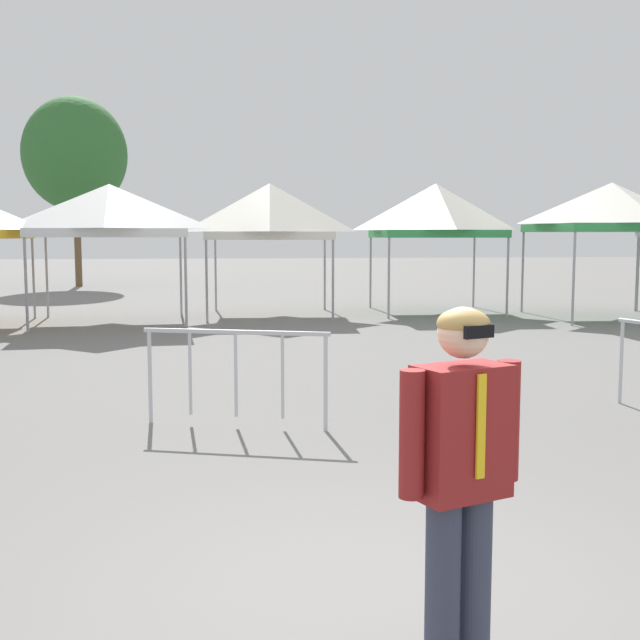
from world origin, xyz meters
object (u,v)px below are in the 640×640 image
object	(u,v)px
canopy_tent_behind_right	(436,211)
canopy_tent_right_of_center	(611,207)
canopy_tent_center	(270,212)
tree_behind_tents_center	(75,155)
crowd_barrier_near_person	(236,359)
canopy_tent_left_of_center	(110,211)
person_foreground	(461,472)

from	to	relation	value
canopy_tent_behind_right	canopy_tent_right_of_center	distance (m)	4.48
canopy_tent_center	tree_behind_tents_center	bearing A→B (deg)	118.46
canopy_tent_behind_right	crowd_barrier_near_person	bearing A→B (deg)	-114.64
canopy_tent_left_of_center	canopy_tent_behind_right	xyz separation A→B (m)	(8.41, 1.60, 0.09)
canopy_tent_behind_right	crowd_barrier_near_person	xyz separation A→B (m)	(-5.72, -12.46, -2.02)
person_foreground	tree_behind_tents_center	size ratio (longest dim) A/B	0.23
canopy_tent_center	canopy_tent_right_of_center	bearing A→B (deg)	-11.37
tree_behind_tents_center	person_foreground	bearing A→B (deg)	-77.50
canopy_tent_center	person_foreground	bearing A→B (deg)	-91.04
tree_behind_tents_center	canopy_tent_behind_right	bearing A→B (deg)	-47.82
canopy_tent_right_of_center	canopy_tent_left_of_center	bearing A→B (deg)	178.29
canopy_tent_center	person_foreground	xyz separation A→B (m)	(-0.32, -17.43, -1.69)
canopy_tent_right_of_center	tree_behind_tents_center	xyz separation A→B (m)	(-15.61, 14.76, 2.58)
canopy_tent_right_of_center	tree_behind_tents_center	size ratio (longest dim) A/B	0.46
tree_behind_tents_center	crowd_barrier_near_person	xyz separation A→B (m)	(5.87, -25.25, -4.64)
canopy_tent_left_of_center	canopy_tent_right_of_center	distance (m)	12.44
person_foreground	tree_behind_tents_center	xyz separation A→B (m)	(-6.76, 30.47, 4.36)
canopy_tent_left_of_center	canopy_tent_behind_right	world-z (taller)	canopy_tent_behind_right
tree_behind_tents_center	canopy_tent_center	bearing A→B (deg)	-61.54
canopy_tent_center	canopy_tent_behind_right	size ratio (longest dim) A/B	0.99
canopy_tent_left_of_center	canopy_tent_center	xyz separation A→B (m)	(3.90, 1.35, 0.04)
tree_behind_tents_center	crowd_barrier_near_person	size ratio (longest dim) A/B	3.84
canopy_tent_behind_right	person_foreground	bearing A→B (deg)	-105.28
canopy_tent_left_of_center	person_foreground	world-z (taller)	canopy_tent_left_of_center
canopy_tent_center	person_foreground	distance (m)	17.51
canopy_tent_center	canopy_tent_behind_right	xyz separation A→B (m)	(4.52, 0.26, 0.05)
canopy_tent_left_of_center	crowd_barrier_near_person	size ratio (longest dim) A/B	1.90
canopy_tent_right_of_center	crowd_barrier_near_person	world-z (taller)	canopy_tent_right_of_center
canopy_tent_right_of_center	tree_behind_tents_center	world-z (taller)	tree_behind_tents_center
canopy_tent_behind_right	canopy_tent_left_of_center	bearing A→B (deg)	-169.21
canopy_tent_center	canopy_tent_behind_right	distance (m)	4.52
canopy_tent_center	person_foreground	size ratio (longest dim) A/B	1.94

